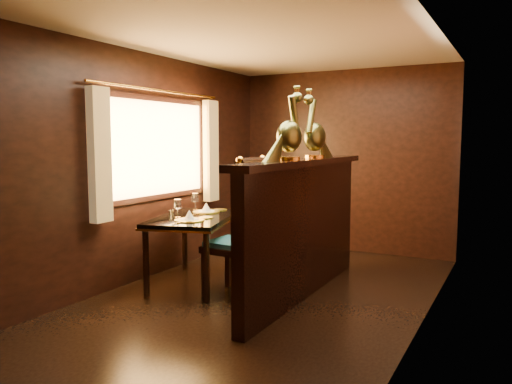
% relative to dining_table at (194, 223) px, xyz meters
% --- Properties ---
extents(ground, '(5.00, 5.00, 0.00)m').
position_rel_dining_table_xyz_m(ground, '(0.88, -0.13, -0.67)').
color(ground, black).
rests_on(ground, ground).
extents(room_shell, '(3.04, 5.04, 2.52)m').
position_rel_dining_table_xyz_m(room_shell, '(0.79, -0.11, 0.92)').
color(room_shell, black).
rests_on(room_shell, ground).
extents(partition, '(0.26, 2.70, 1.36)m').
position_rel_dining_table_xyz_m(partition, '(1.20, 0.17, 0.05)').
color(partition, black).
rests_on(partition, ground).
extents(dining_table, '(1.08, 1.41, 0.94)m').
position_rel_dining_table_xyz_m(dining_table, '(0.00, 0.00, 0.00)').
color(dining_table, black).
rests_on(dining_table, ground).
extents(chair_left, '(0.53, 0.56, 1.40)m').
position_rel_dining_table_xyz_m(chair_left, '(0.69, -0.12, 0.06)').
color(chair_left, black).
rests_on(chair_left, ground).
extents(chair_right, '(0.49, 0.51, 1.18)m').
position_rel_dining_table_xyz_m(chair_right, '(0.45, 0.72, -0.05)').
color(chair_right, black).
rests_on(chair_right, ground).
extents(peacock_left, '(0.22, 0.58, 0.68)m').
position_rel_dining_table_xyz_m(peacock_left, '(1.20, -0.20, 1.04)').
color(peacock_left, '#194C2B').
rests_on(peacock_left, partition).
extents(peacock_right, '(0.22, 0.57, 0.68)m').
position_rel_dining_table_xyz_m(peacock_right, '(1.20, 0.42, 1.04)').
color(peacock_right, '#194C2B').
rests_on(peacock_right, partition).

